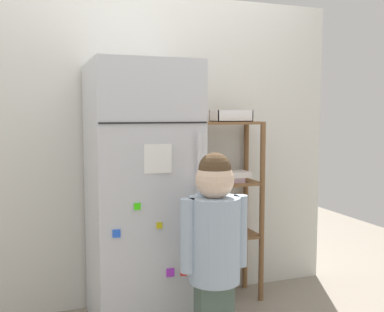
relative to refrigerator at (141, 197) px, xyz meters
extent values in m
cube|color=silver|center=(0.12, 0.37, 0.25)|extent=(2.77, 0.03, 2.08)
cube|color=silver|center=(0.00, 0.00, 0.00)|extent=(0.59, 0.67, 1.58)
cube|color=black|center=(0.00, -0.34, 0.45)|extent=(0.58, 0.01, 0.01)
cylinder|color=silver|center=(0.24, -0.36, 0.16)|extent=(0.02, 0.02, 0.47)
cube|color=white|center=(0.02, -0.34, 0.26)|extent=(0.15, 0.01, 0.15)
cube|color=blue|center=(-0.21, -0.34, -0.12)|extent=(0.04, 0.01, 0.04)
cube|color=purple|center=(0.08, -0.34, -0.36)|extent=(0.04, 0.01, 0.04)
cube|color=#E13B3B|center=(0.16, -0.34, -0.37)|extent=(0.04, 0.02, 0.04)
cube|color=#3AF00D|center=(-0.10, -0.34, 0.01)|extent=(0.03, 0.01, 0.03)
cube|color=gold|center=(0.02, -0.34, -0.10)|extent=(0.03, 0.02, 0.03)
cylinder|color=#9EB2C6|center=(0.24, -0.58, -0.13)|extent=(0.26, 0.26, 0.43)
sphere|color=#9EB2C6|center=(0.24, -0.51, 0.08)|extent=(0.11, 0.11, 0.11)
sphere|color=beige|center=(0.24, -0.58, 0.17)|extent=(0.19, 0.19, 0.19)
sphere|color=#4C3823|center=(0.24, -0.58, 0.23)|extent=(0.16, 0.16, 0.16)
cylinder|color=#9EB2C6|center=(0.10, -0.58, -0.10)|extent=(0.07, 0.07, 0.36)
cylinder|color=#9EB2C6|center=(0.38, -0.58, -0.10)|extent=(0.07, 0.07, 0.36)
cylinder|color=brown|center=(0.43, 0.07, -0.17)|extent=(0.04, 0.04, 1.23)
cylinder|color=brown|center=(0.86, 0.07, -0.17)|extent=(0.04, 0.04, 1.23)
cylinder|color=brown|center=(0.43, 0.32, -0.17)|extent=(0.04, 0.04, 1.23)
cylinder|color=brown|center=(0.86, 0.32, -0.17)|extent=(0.04, 0.04, 1.23)
cube|color=brown|center=(0.64, 0.19, 0.43)|extent=(0.44, 0.26, 0.02)
cube|color=brown|center=(0.64, 0.19, 0.02)|extent=(0.44, 0.26, 0.02)
cube|color=brown|center=(0.64, 0.19, -0.34)|extent=(0.44, 0.26, 0.02)
cube|color=#B293A3|center=(0.62, 0.18, 0.05)|extent=(0.25, 0.16, 0.03)
cube|color=white|center=(0.67, 0.18, 0.08)|extent=(0.26, 0.16, 0.04)
cylinder|color=beige|center=(0.56, 0.19, -0.31)|extent=(0.13, 0.13, 0.05)
cylinder|color=brown|center=(0.72, 0.19, -0.31)|extent=(0.10, 0.10, 0.04)
cube|color=white|center=(0.68, 0.19, 0.45)|extent=(0.26, 0.15, 0.01)
cube|color=white|center=(0.68, 0.12, 0.48)|extent=(0.26, 0.01, 0.08)
cube|color=white|center=(0.68, 0.27, 0.48)|extent=(0.26, 0.01, 0.08)
cube|color=white|center=(0.55, 0.19, 0.48)|extent=(0.01, 0.15, 0.08)
cube|color=white|center=(0.80, 0.19, 0.48)|extent=(0.01, 0.15, 0.08)
sphere|color=maroon|center=(0.71, 0.17, 0.48)|extent=(0.06, 0.06, 0.06)
sphere|color=orange|center=(0.71, 0.20, 0.48)|extent=(0.07, 0.07, 0.07)
camera|label=1|loc=(-0.61, -2.62, 0.50)|focal=42.28mm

